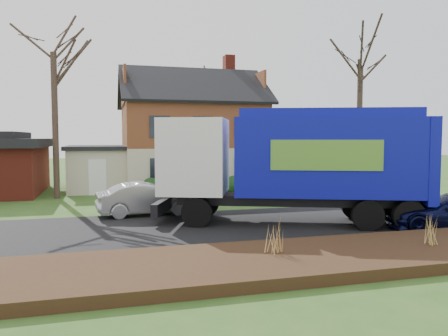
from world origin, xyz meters
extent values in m
plane|color=#294E1A|center=(0.00, 0.00, 0.00)|extent=(120.00, 120.00, 0.00)
cube|color=black|center=(0.00, 0.00, 0.01)|extent=(80.00, 7.00, 0.02)
cube|color=black|center=(0.00, -5.30, 0.15)|extent=(80.00, 3.50, 0.30)
cube|color=beige|center=(2.00, 14.00, 1.35)|extent=(9.00, 7.50, 2.70)
cube|color=brown|center=(2.00, 14.00, 4.10)|extent=(9.00, 7.50, 2.80)
cube|color=maroon|center=(5.00, 15.00, 8.46)|extent=(0.70, 0.90, 1.60)
cube|color=beige|center=(-4.20, 13.50, 1.30)|extent=(3.50, 5.50, 2.60)
cube|color=black|center=(-4.20, 13.50, 2.72)|extent=(3.90, 5.90, 0.24)
cylinder|color=black|center=(-0.46, 0.20, 0.57)|extent=(1.20, 0.77, 1.14)
cylinder|color=black|center=(0.36, 2.35, 0.57)|extent=(1.20, 0.77, 1.14)
cylinder|color=black|center=(5.36, -2.05, 0.57)|extent=(1.20, 0.77, 1.14)
cylinder|color=black|center=(6.19, 0.10, 0.57)|extent=(1.20, 0.77, 1.14)
cylinder|color=black|center=(6.69, -2.56, 0.57)|extent=(1.20, 0.77, 1.14)
cylinder|color=black|center=(7.52, -0.42, 0.57)|extent=(1.20, 0.77, 1.14)
cube|color=black|center=(3.53, -0.11, 0.93)|extent=(9.26, 4.62, 0.38)
cube|color=white|center=(-0.31, 1.37, 2.63)|extent=(3.34, 3.46, 2.96)
cube|color=black|center=(-1.43, 1.81, 2.79)|extent=(0.95, 2.28, 0.99)
cube|color=black|center=(-1.53, 1.85, 0.60)|extent=(1.24, 2.65, 0.49)
cube|color=#0C1099|center=(4.50, -0.48, 2.63)|extent=(7.42, 5.04, 2.96)
cube|color=#0C1099|center=(4.50, -0.48, 4.27)|extent=(7.00, 4.62, 0.33)
cube|color=#0C1099|center=(7.82, -1.76, 2.52)|extent=(1.36, 2.74, 3.18)
cube|color=#5A9430|center=(3.84, -1.72, 2.74)|extent=(3.69, 1.46, 1.10)
cube|color=#5A9430|center=(4.84, 0.87, 2.74)|extent=(3.69, 1.46, 1.10)
imported|color=#A1A3A9|center=(-2.01, 3.33, 0.71)|extent=(4.42, 1.96, 1.41)
cylinder|color=#412F27|center=(-6.36, 9.90, 4.00)|extent=(0.33, 0.33, 7.99)
cylinder|color=#3E2E25|center=(11.97, 9.01, 3.86)|extent=(0.35, 0.35, 7.71)
cylinder|color=#463C2A|center=(5.62, 22.97, 4.13)|extent=(0.31, 0.31, 8.26)
cone|color=tan|center=(0.51, -5.07, 0.77)|extent=(0.04, 0.04, 0.94)
cone|color=tan|center=(0.37, -5.07, 0.77)|extent=(0.04, 0.04, 0.94)
cone|color=tan|center=(0.66, -5.07, 0.77)|extent=(0.04, 0.04, 0.94)
cone|color=tan|center=(0.51, -4.95, 0.77)|extent=(0.04, 0.04, 0.94)
cone|color=tan|center=(0.51, -5.19, 0.77)|extent=(0.04, 0.04, 0.94)
cone|color=tan|center=(5.28, -5.39, 0.71)|extent=(0.04, 0.04, 0.83)
cone|color=tan|center=(5.13, -5.39, 0.71)|extent=(0.04, 0.04, 0.83)
cone|color=tan|center=(5.43, -5.39, 0.71)|extent=(0.04, 0.04, 0.83)
cone|color=tan|center=(5.28, -5.27, 0.71)|extent=(0.04, 0.04, 0.83)
cone|color=tan|center=(5.28, -5.50, 0.71)|extent=(0.04, 0.04, 0.83)
camera|label=1|loc=(-3.75, -15.70, 3.36)|focal=35.00mm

